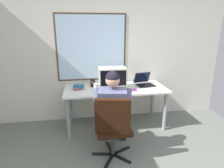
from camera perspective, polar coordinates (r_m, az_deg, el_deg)
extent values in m
cube|color=silver|center=(3.77, -0.69, 8.72)|extent=(4.57, 0.06, 2.57)
cube|color=#4C3828|center=(3.69, -6.06, 10.57)|extent=(1.30, 0.01, 1.24)
cube|color=silver|center=(3.68, -6.06, 10.56)|extent=(1.24, 0.02, 1.18)
cylinder|color=#8C9B9B|center=(3.29, -12.71, -9.95)|extent=(0.06, 0.06, 0.71)
cylinder|color=#8C9B9B|center=(3.58, 15.37, -7.89)|extent=(0.06, 0.06, 0.71)
cylinder|color=#8C9B9B|center=(3.85, -12.24, -5.86)|extent=(0.06, 0.06, 0.71)
cylinder|color=#8C9B9B|center=(4.11, 11.84, -4.42)|extent=(0.06, 0.06, 0.71)
cube|color=white|center=(3.48, 1.05, -1.43)|extent=(1.82, 0.76, 0.03)
cube|color=black|center=(3.01, -2.86, -19.93)|extent=(0.31, 0.10, 0.02)
cube|color=black|center=(2.89, -0.81, -21.71)|extent=(0.19, 0.29, 0.02)
cube|color=black|center=(2.94, 2.83, -21.06)|extent=(0.24, 0.25, 0.02)
cube|color=black|center=(3.08, 2.75, -19.00)|extent=(0.30, 0.17, 0.02)
cube|color=black|center=(3.13, -0.60, -18.38)|extent=(0.08, 0.31, 0.02)
cylinder|color=black|center=(3.01, 0.26, -20.00)|extent=(0.10, 0.10, 0.02)
cylinder|color=#3F3F44|center=(2.89, 0.27, -16.64)|extent=(0.05, 0.05, 0.40)
cube|color=black|center=(2.77, 0.27, -12.82)|extent=(0.47, 0.47, 0.06)
cube|color=black|center=(2.46, 0.19, -9.61)|extent=(0.46, 0.19, 0.49)
cylinder|color=brown|center=(2.96, 3.39, -10.15)|extent=(0.22, 0.42, 0.15)
cylinder|color=brown|center=(3.25, 3.20, -12.27)|extent=(0.12, 0.12, 0.47)
cube|color=black|center=(3.40, 3.11, -14.67)|extent=(0.14, 0.25, 0.08)
cylinder|color=brown|center=(2.97, -2.89, -10.09)|extent=(0.22, 0.42, 0.15)
cylinder|color=brown|center=(3.25, -2.57, -12.21)|extent=(0.12, 0.12, 0.47)
cube|color=black|center=(3.40, -2.46, -14.61)|extent=(0.14, 0.25, 0.08)
cube|color=slate|center=(2.67, 0.17, -6.96)|extent=(0.43, 0.35, 0.55)
sphere|color=tan|center=(2.54, 0.18, 1.16)|extent=(0.19, 0.19, 0.19)
sphere|color=black|center=(2.53, 0.18, 1.82)|extent=(0.19, 0.19, 0.19)
cylinder|color=slate|center=(2.68, 4.93, -4.31)|extent=(0.13, 0.23, 0.29)
cylinder|color=tan|center=(2.81, 4.75, -6.29)|extent=(0.11, 0.21, 0.26)
sphere|color=tan|center=(2.85, 4.69, -6.47)|extent=(0.09, 0.09, 0.09)
cylinder|color=slate|center=(2.68, -4.52, -4.24)|extent=(0.12, 0.21, 0.29)
cylinder|color=tan|center=(2.83, -4.21, -4.11)|extent=(0.10, 0.16, 0.27)
sphere|color=tan|center=(2.89, -4.07, -2.27)|extent=(0.09, 0.09, 0.09)
cube|color=beige|center=(3.46, 0.11, -1.07)|extent=(0.24, 0.20, 0.02)
cylinder|color=beige|center=(3.45, 0.11, -0.52)|extent=(0.04, 0.04, 0.05)
cube|color=beige|center=(3.41, 0.11, 2.35)|extent=(0.49, 0.31, 0.30)
cube|color=black|center=(3.26, 0.43, 1.70)|extent=(0.44, 0.03, 0.26)
cube|color=#2A252F|center=(3.65, 9.93, -0.40)|extent=(0.35, 0.29, 0.02)
cube|color=black|center=(3.65, 9.94, -0.25)|extent=(0.32, 0.26, 0.00)
cube|color=#2A252F|center=(3.76, 8.83, 1.93)|extent=(0.33, 0.15, 0.21)
cube|color=#0F1933|center=(3.75, 8.88, 1.85)|extent=(0.30, 0.13, 0.19)
cylinder|color=silver|center=(3.26, -4.69, -2.38)|extent=(0.07, 0.07, 0.00)
cylinder|color=silver|center=(3.25, -4.71, -1.69)|extent=(0.01, 0.01, 0.08)
cylinder|color=silver|center=(3.23, -4.74, -0.44)|extent=(0.08, 0.08, 0.07)
cylinder|color=maroon|center=(3.24, -4.73, -0.88)|extent=(0.07, 0.07, 0.02)
cube|color=black|center=(3.55, -5.65, 0.37)|extent=(0.09, 0.10, 0.15)
cylinder|color=#333338|center=(3.50, -5.76, 0.52)|extent=(0.05, 0.02, 0.05)
cube|color=#602985|center=(3.45, -9.85, -1.32)|extent=(0.16, 0.13, 0.02)
cube|color=#AA822D|center=(3.44, -9.89, -0.99)|extent=(0.20, 0.12, 0.02)
cube|color=#1A5493|center=(3.42, -9.80, -0.58)|extent=(0.20, 0.14, 0.03)
cube|color=#84257C|center=(3.37, 6.07, -1.74)|extent=(0.14, 0.13, 0.01)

